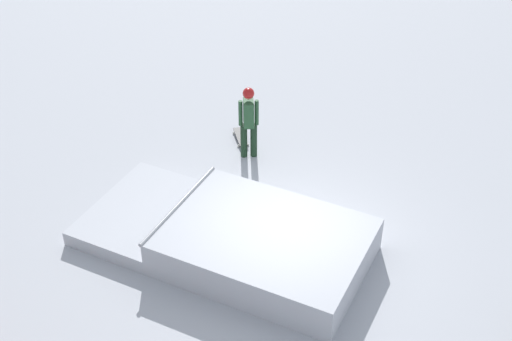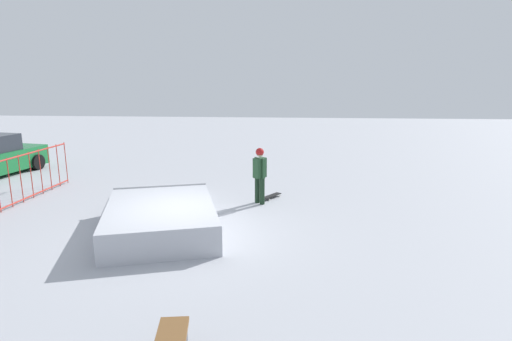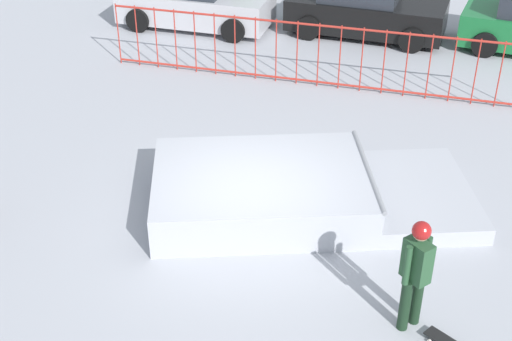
% 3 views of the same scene
% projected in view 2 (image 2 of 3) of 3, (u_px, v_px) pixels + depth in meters
% --- Properties ---
extents(ground_plane, '(60.00, 60.00, 0.00)m').
position_uv_depth(ground_plane, '(182.00, 234.00, 10.32)').
color(ground_plane, '#A8AAB2').
extents(skate_ramp, '(5.92, 4.04, 0.74)m').
position_uv_depth(skate_ramp, '(161.00, 214.00, 10.82)').
color(skate_ramp, '#B0B3BB').
rests_on(skate_ramp, ground).
extents(skater, '(0.43, 0.42, 1.73)m').
position_uv_depth(skater, '(260.00, 171.00, 12.56)').
color(skater, black).
rests_on(skater, ground).
extents(skateboard, '(0.77, 0.61, 0.09)m').
position_uv_depth(skateboard, '(272.00, 196.00, 13.32)').
color(skateboard, black).
rests_on(skateboard, ground).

